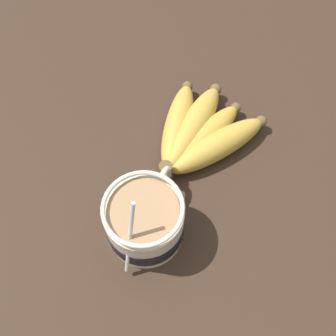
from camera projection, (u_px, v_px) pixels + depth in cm
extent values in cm
cube|color=#332319|center=(180.00, 191.00, 57.88)|extent=(115.22, 115.22, 3.51)
cylinder|color=beige|center=(145.00, 222.00, 49.41)|extent=(10.31, 10.31, 7.60)
cylinder|color=black|center=(145.00, 224.00, 50.09)|extent=(10.51, 10.51, 3.02)
torus|color=beige|center=(162.00, 183.00, 51.73)|extent=(5.04, 0.90, 5.04)
cylinder|color=#997551|center=(143.00, 210.00, 46.03)|extent=(9.11, 9.11, 0.40)
torus|color=beige|center=(143.00, 207.00, 45.23)|extent=(10.31, 10.31, 0.60)
cylinder|color=silver|center=(130.00, 240.00, 44.35)|extent=(4.83, 0.50, 12.21)
ellipsoid|color=silver|center=(140.00, 240.00, 50.58)|extent=(3.00, 2.00, 0.80)
cylinder|color=brown|center=(165.00, 172.00, 54.14)|extent=(2.00, 2.00, 3.00)
ellipsoid|color=#B79338|center=(218.00, 145.00, 57.44)|extent=(16.43, 13.34, 4.28)
sphere|color=brown|center=(261.00, 121.00, 59.73)|extent=(1.93, 1.93, 1.93)
ellipsoid|color=#B79338|center=(205.00, 138.00, 58.38)|extent=(16.45, 9.18, 3.90)
sphere|color=brown|center=(236.00, 108.00, 61.34)|extent=(1.76, 1.76, 1.76)
ellipsoid|color=#B79338|center=(194.00, 127.00, 59.12)|extent=(17.68, 5.88, 4.42)
sphere|color=brown|center=(216.00, 90.00, 62.97)|extent=(1.99, 1.99, 1.99)
ellipsoid|color=#B79338|center=(178.00, 125.00, 59.49)|extent=(17.00, 6.96, 4.08)
sphere|color=brown|center=(187.00, 87.00, 63.51)|extent=(1.84, 1.84, 1.84)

